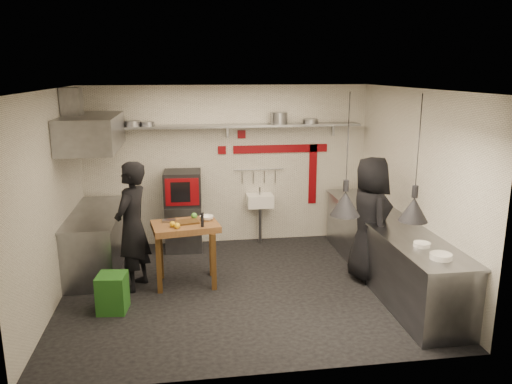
{
  "coord_description": "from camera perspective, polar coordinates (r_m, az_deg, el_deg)",
  "views": [
    {
      "loc": [
        -0.77,
        -6.58,
        3.04
      ],
      "look_at": [
        0.24,
        0.3,
        1.34
      ],
      "focal_mm": 35.0,
      "sensor_mm": 36.0,
      "label": 1
    }
  ],
  "objects": [
    {
      "name": "small_bowl_right",
      "position": [
        6.5,
        18.43,
        -5.72
      ],
      "size": [
        0.23,
        0.23,
        0.05
      ],
      "primitive_type": "cylinder",
      "rotation": [
        0.0,
        0.0,
        -0.14
      ],
      "color": "white",
      "rests_on": "counter_right_top"
    },
    {
      "name": "red_band_horiz",
      "position": [
        8.93,
        2.84,
        4.96
      ],
      "size": [
        1.7,
        0.02,
        0.14
      ],
      "primitive_type": "cube",
      "color": "maroon",
      "rests_on": "wall_back"
    },
    {
      "name": "hood_duct",
      "position": [
        7.81,
        -20.32,
        9.29
      ],
      "size": [
        0.28,
        0.28,
        0.5
      ],
      "primitive_type": "cube",
      "color": "slate",
      "rests_on": "ceiling"
    },
    {
      "name": "counter_left_top",
      "position": [
        8.04,
        -17.96,
        -2.29
      ],
      "size": [
        0.76,
        2.0,
        0.03
      ],
      "primitive_type": "cube",
      "color": "slate",
      "rests_on": "counter_left"
    },
    {
      "name": "combi_oven",
      "position": [
        8.59,
        -8.38,
        0.46
      ],
      "size": [
        0.65,
        0.61,
        0.58
      ],
      "primitive_type": "cube",
      "rotation": [
        0.0,
        0.0,
        -0.05
      ],
      "color": "black",
      "rests_on": "oven_stand"
    },
    {
      "name": "counter_left",
      "position": [
        8.17,
        -17.72,
        -5.42
      ],
      "size": [
        0.7,
        1.9,
        0.9
      ],
      "primitive_type": "cube",
      "color": "slate",
      "rests_on": "floor"
    },
    {
      "name": "pan_mid_left",
      "position": [
        8.56,
        -12.27,
        7.62
      ],
      "size": [
        0.3,
        0.3,
        0.07
      ],
      "primitive_type": "cylinder",
      "rotation": [
        0.0,
        0.0,
        0.43
      ],
      "color": "slate",
      "rests_on": "back_shelf"
    },
    {
      "name": "red_band_vert",
      "position": [
        9.15,
        6.5,
        2.04
      ],
      "size": [
        0.14,
        0.02,
        1.1
      ],
      "primitive_type": "cube",
      "color": "maroon",
      "rests_on": "wall_back"
    },
    {
      "name": "veg_ball",
      "position": [
        7.36,
        -7.08,
        -2.72
      ],
      "size": [
        0.11,
        0.11,
        0.09
      ],
      "primitive_type": "sphere",
      "rotation": [
        0.0,
        0.0,
        0.22
      ],
      "color": "#4B9833",
      "rests_on": "prep_table"
    },
    {
      "name": "back_shelf",
      "position": [
        8.58,
        -3.21,
        7.56
      ],
      "size": [
        4.6,
        0.34,
        0.04
      ],
      "primitive_type": "cube",
      "color": "slate",
      "rests_on": "wall_back"
    },
    {
      "name": "sink_drain",
      "position": [
        8.98,
        0.47,
        -3.77
      ],
      "size": [
        0.06,
        0.06,
        0.66
      ],
      "primitive_type": "cylinder",
      "color": "slate",
      "rests_on": "floor"
    },
    {
      "name": "pepper_mill",
      "position": [
        6.98,
        -6.16,
        -3.18
      ],
      "size": [
        0.05,
        0.05,
        0.2
      ],
      "primitive_type": "cylinder",
      "rotation": [
        0.0,
        0.0,
        0.21
      ],
      "color": "black",
      "rests_on": "prep_table"
    },
    {
      "name": "pan_right",
      "position": [
        8.82,
        6.21,
        8.06
      ],
      "size": [
        0.33,
        0.33,
        0.08
      ],
      "primitive_type": "cylinder",
      "rotation": [
        0.0,
        0.0,
        -0.24
      ],
      "color": "slate",
      "rests_on": "back_shelf"
    },
    {
      "name": "counter_right_top",
      "position": [
        7.5,
        14.93,
        -3.2
      ],
      "size": [
        0.76,
        3.9,
        0.03
      ],
      "primitive_type": "cube",
      "color": "slate",
      "rests_on": "counter_right"
    },
    {
      "name": "chef_left",
      "position": [
        7.19,
        -13.96,
        -3.83
      ],
      "size": [
        0.67,
        0.79,
        1.84
      ],
      "primitive_type": "imported",
      "rotation": [
        0.0,
        0.0,
        -1.97
      ],
      "color": "black",
      "rests_on": "floor"
    },
    {
      "name": "ceiling",
      "position": [
        6.63,
        -1.74,
        11.64
      ],
      "size": [
        5.0,
        5.0,
        0.0
      ],
      "primitive_type": "plane",
      "color": "beige",
      "rests_on": "floor"
    },
    {
      "name": "red_tile_a",
      "position": [
        8.79,
        -1.65,
        6.6
      ],
      "size": [
        0.14,
        0.02,
        0.14
      ],
      "primitive_type": "cube",
      "color": "maroon",
      "rests_on": "wall_back"
    },
    {
      "name": "utensil_rail",
      "position": [
        8.91,
        0.31,
        2.6
      ],
      "size": [
        0.9,
        0.02,
        0.02
      ],
      "primitive_type": "cylinder",
      "rotation": [
        0.0,
        1.57,
        0.0
      ],
      "color": "slate",
      "rests_on": "wall_back"
    },
    {
      "name": "chef_right",
      "position": [
        7.48,
        12.89,
        -3.06
      ],
      "size": [
        0.63,
        0.93,
        1.85
      ],
      "primitive_type": "imported",
      "rotation": [
        0.0,
        0.0,
        1.62
      ],
      "color": "black",
      "rests_on": "floor"
    },
    {
      "name": "lemon_a",
      "position": [
        7.04,
        -9.52,
        -3.65
      ],
      "size": [
        0.09,
        0.09,
        0.08
      ],
      "primitive_type": "sphere",
      "rotation": [
        0.0,
        0.0,
        0.1
      ],
      "color": "gold",
      "rests_on": "prep_table"
    },
    {
      "name": "cutting_board",
      "position": [
        7.21,
        -7.99,
        -3.41
      ],
      "size": [
        0.38,
        0.31,
        0.02
      ],
      "primitive_type": "cube",
      "rotation": [
        0.0,
        0.0,
        0.23
      ],
      "color": "#4B3014",
      "rests_on": "prep_table"
    },
    {
      "name": "wall_front",
      "position": [
        4.83,
        1.29,
        -6.14
      ],
      "size": [
        5.0,
        0.04,
        2.8
      ],
      "primitive_type": "cube",
      "color": "silver",
      "rests_on": "floor"
    },
    {
      "name": "oven_door",
      "position": [
        8.31,
        -8.44,
        0.0
      ],
      "size": [
        0.55,
        0.06,
        0.46
      ],
      "primitive_type": "cube",
      "rotation": [
        0.0,
        0.0,
        -0.05
      ],
      "color": "maroon",
      "rests_on": "combi_oven"
    },
    {
      "name": "shelf_bracket_mid",
      "position": [
        8.74,
        -3.29,
        7.01
      ],
      "size": [
        0.04,
        0.06,
        0.24
      ],
      "primitive_type": "cube",
      "color": "slate",
      "rests_on": "wall_back"
    },
    {
      "name": "plate_stack",
      "position": [
        6.15,
        20.36,
        -6.9
      ],
      "size": [
        0.3,
        0.3,
        0.07
      ],
      "primitive_type": "cylinder",
      "rotation": [
        0.0,
        0.0,
        0.26
      ],
      "color": "white",
      "rests_on": "counter_right_top"
    },
    {
      "name": "shelf_bracket_right",
      "position": [
        9.11,
        8.8,
        7.14
      ],
      "size": [
        0.04,
        0.06,
        0.24
      ],
      "primitive_type": "cube",
      "color": "slate",
      "rests_on": "wall_back"
    },
    {
      "name": "stock_pot",
      "position": [
        8.69,
        2.65,
        8.44
      ],
      "size": [
        0.36,
        0.36,
        0.2
      ],
      "primitive_type": "cylinder",
      "rotation": [
        0.0,
        0.0,
        0.32
      ],
      "color": "slate",
      "rests_on": "back_shelf"
    },
    {
      "name": "red_tile_b",
      "position": [
        8.79,
        -3.92,
        4.8
      ],
      "size": [
        0.14,
        0.02,
        0.14
      ],
      "primitive_type": "cube",
      "color": "maroon",
      "rests_on": "wall_back"
    },
    {
      "name": "floor",
      "position": [
        7.29,
        -1.58,
        -10.93
      ],
      "size": [
        5.0,
        5.0,
        0.0
      ],
      "primitive_type": "plane",
      "color": "black",
      "rests_on": "ground"
    },
    {
      "name": "oven_glass",
      "position": [
        8.3,
        -8.63,
        -0.02
      ],
      "size": [
        0.32,
        0.03,
        0.34
      ],
      "primitive_type": "cube",
      "rotation": [
        0.0,
        0.0,
        -0.05
      ],
      "color": "black",
      "rests_on": "oven_door"
    },
    {
      "name": "lemon_b",
      "position": [
        6.97,
        -9.01,
        -3.83
      ],
      "size": [
        0.09,
        0.09,
        0.08
      ],
      "primitive_type": "sphere",
      "rotation": [
        0.0,
        0.0,
        0.08
      ],
      "color": "gold",
      "rests_on": "prep_table"
    },
    {
      "name": "wall_back",
      "position": [
        8.87,
        -3.25,
        3.05
      ],
      "size": [
        5.0,
        0.04,
        2.8
      ],
      "primitive_type": "cube",
      "color": "silver",
      "rests_on": "floor"
    },
    {
      "name": "green_bin",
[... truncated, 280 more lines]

